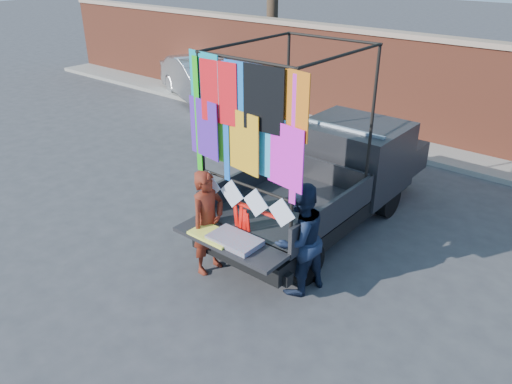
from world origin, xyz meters
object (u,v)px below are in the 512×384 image
Objects in this scene: pickup_truck at (337,174)px; sedan at (202,80)px; man at (300,239)px; woman at (208,223)px.

pickup_truck is 1.22× the size of sedan.
pickup_truck is 2.39m from man.
man is (0.77, -2.26, 0.02)m from pickup_truck.
pickup_truck is 3.08× the size of man.
woman is (-0.56, -2.70, -0.01)m from pickup_truck.
pickup_truck reaches higher than sedan.
sedan is at bearing 46.69° from woman.
sedan is 2.59× the size of woman.
pickup_truck is at bearing -148.80° from man.
woman is 1.40m from man.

